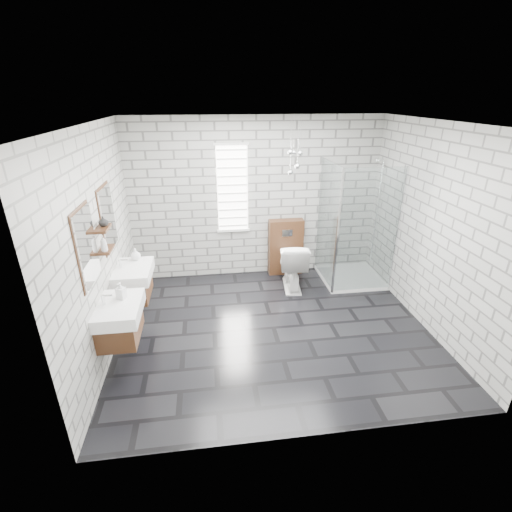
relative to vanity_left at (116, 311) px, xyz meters
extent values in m
cube|color=black|center=(1.91, 0.52, -0.77)|extent=(4.20, 3.60, 0.02)
cube|color=white|center=(1.91, 0.52, 1.95)|extent=(4.20, 3.60, 0.02)
cube|color=#A5A5A0|center=(1.91, 2.33, 0.59)|extent=(4.20, 0.02, 2.70)
cube|color=#A5A5A0|center=(1.91, -1.29, 0.59)|extent=(4.20, 0.02, 2.70)
cube|color=#A5A5A0|center=(-0.20, 0.52, 0.59)|extent=(0.02, 3.60, 2.70)
cube|color=#A5A5A0|center=(4.02, 0.52, 0.59)|extent=(0.02, 3.60, 2.70)
cube|color=#4A2A16|center=(0.02, 0.00, -0.21)|extent=(0.42, 0.62, 0.30)
cube|color=silver|center=(0.22, 0.00, -0.18)|extent=(0.02, 0.35, 0.01)
cube|color=white|center=(0.04, 0.00, 0.02)|extent=(0.47, 0.70, 0.15)
cylinder|color=silver|center=(-0.11, 0.00, 0.15)|extent=(0.04, 0.04, 0.12)
cylinder|color=silver|center=(-0.06, 0.00, 0.20)|extent=(0.10, 0.02, 0.02)
cube|color=white|center=(-0.17, 0.00, 0.79)|extent=(0.03, 0.55, 0.80)
cube|color=#4A2A16|center=(-0.19, 0.00, 0.79)|extent=(0.01, 0.59, 0.84)
cube|color=#4A2A16|center=(0.02, 0.95, -0.21)|extent=(0.42, 0.62, 0.30)
cube|color=silver|center=(0.22, 0.95, -0.18)|extent=(0.02, 0.35, 0.01)
cube|color=white|center=(0.04, 0.95, 0.02)|extent=(0.47, 0.70, 0.15)
cylinder|color=silver|center=(-0.11, 0.95, 0.15)|extent=(0.04, 0.04, 0.12)
cylinder|color=silver|center=(-0.06, 0.95, 0.20)|extent=(0.10, 0.02, 0.02)
cube|color=white|center=(-0.17, 0.95, 0.79)|extent=(0.03, 0.55, 0.80)
cube|color=#4A2A16|center=(-0.19, 0.95, 0.79)|extent=(0.01, 0.59, 0.84)
cube|color=#4A2A16|center=(-0.12, 0.47, 0.56)|extent=(0.14, 0.30, 0.03)
cube|color=#4A2A16|center=(-0.12, 0.47, 0.82)|extent=(0.14, 0.30, 0.03)
cube|color=white|center=(1.51, 2.30, 0.79)|extent=(0.50, 0.02, 1.40)
cube|color=silver|center=(1.51, 2.29, 1.51)|extent=(0.56, 0.04, 0.04)
cube|color=silver|center=(1.51, 2.29, 0.07)|extent=(0.56, 0.04, 0.04)
cube|color=silver|center=(1.51, 2.28, 0.16)|extent=(0.48, 0.01, 0.02)
cube|color=silver|center=(1.51, 2.28, 0.30)|extent=(0.48, 0.01, 0.02)
cube|color=silver|center=(1.51, 2.28, 0.44)|extent=(0.48, 0.01, 0.02)
cube|color=silver|center=(1.51, 2.28, 0.58)|extent=(0.48, 0.01, 0.02)
cube|color=silver|center=(1.51, 2.28, 0.72)|extent=(0.48, 0.01, 0.02)
cube|color=silver|center=(1.51, 2.28, 0.86)|extent=(0.48, 0.01, 0.02)
cube|color=silver|center=(1.51, 2.28, 1.00)|extent=(0.48, 0.01, 0.02)
cube|color=silver|center=(1.51, 2.28, 1.14)|extent=(0.48, 0.01, 0.02)
cube|color=silver|center=(1.51, 2.28, 1.28)|extent=(0.48, 0.01, 0.03)
cube|color=silver|center=(1.51, 2.28, 1.42)|extent=(0.48, 0.01, 0.03)
cube|color=#4A2A16|center=(2.42, 2.22, -0.26)|extent=(0.60, 0.20, 1.00)
cube|color=silver|center=(2.42, 2.11, 0.04)|extent=(0.18, 0.01, 0.12)
cube|color=white|center=(3.51, 1.82, -0.73)|extent=(1.00, 1.00, 0.06)
cube|color=silver|center=(3.51, 1.33, 0.27)|extent=(1.00, 0.01, 2.00)
cube|color=silver|center=(3.02, 1.82, 0.27)|extent=(0.01, 1.00, 2.00)
cube|color=silver|center=(3.02, 1.33, 0.27)|extent=(0.03, 0.03, 2.00)
cube|color=silver|center=(3.99, 1.33, 0.27)|extent=(0.03, 0.03, 2.00)
cylinder|color=silver|center=(3.95, 2.02, 0.34)|extent=(0.02, 0.02, 1.80)
cylinder|color=silver|center=(3.87, 2.02, 1.26)|extent=(0.14, 0.14, 0.02)
sphere|color=silver|center=(2.35, 1.84, 1.44)|extent=(0.09, 0.09, 0.09)
cylinder|color=silver|center=(2.35, 1.84, 1.71)|extent=(0.01, 0.01, 0.46)
sphere|color=silver|center=(2.47, 1.82, 1.23)|extent=(0.09, 0.09, 0.09)
cylinder|color=silver|center=(2.47, 1.82, 1.61)|extent=(0.01, 0.01, 0.67)
sphere|color=silver|center=(2.43, 1.93, 1.42)|extent=(0.09, 0.09, 0.09)
cylinder|color=silver|center=(2.43, 1.93, 1.70)|extent=(0.01, 0.01, 0.48)
sphere|color=silver|center=(2.39, 1.95, 1.11)|extent=(0.09, 0.09, 0.09)
cylinder|color=silver|center=(2.39, 1.95, 1.55)|extent=(0.01, 0.01, 0.78)
sphere|color=silver|center=(2.52, 1.91, 1.41)|extent=(0.09, 0.09, 0.09)
cylinder|color=silver|center=(2.52, 1.91, 1.70)|extent=(0.01, 0.01, 0.49)
imported|color=white|center=(2.42, 1.67, -0.35)|extent=(0.54, 0.84, 0.81)
imported|color=#B2B2B2|center=(0.06, 0.12, 0.19)|extent=(0.12, 0.12, 0.20)
imported|color=#B2B2B2|center=(0.05, 1.20, 0.18)|extent=(0.17, 0.17, 0.17)
imported|color=#B2B2B2|center=(-0.11, 0.38, 0.68)|extent=(0.09, 0.09, 0.19)
imported|color=#B2B2B2|center=(-0.11, 0.51, 0.90)|extent=(0.14, 0.14, 0.11)
camera|label=1|loc=(1.08, -3.73, 2.24)|focal=26.00mm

